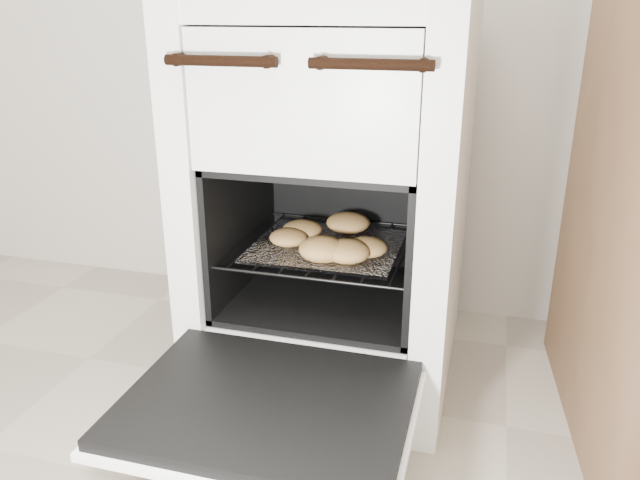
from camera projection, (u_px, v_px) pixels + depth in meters
The scene contains 5 objects.
stove at pixel (336, 201), 1.39m from camera, with size 0.55×0.61×0.84m.
oven_door at pixel (267, 406), 1.05m from camera, with size 0.50×0.39×0.03m.
oven_rack at pixel (329, 246), 1.37m from camera, with size 0.40×0.39×0.01m.
foil_sheet at pixel (327, 246), 1.35m from camera, with size 0.31×0.28×0.01m, color silver.
baked_rolls at pixel (332, 239), 1.32m from camera, with size 0.27×0.31×0.05m.
Camera 1 is at (0.25, -0.10, 0.82)m, focal length 35.00 mm.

